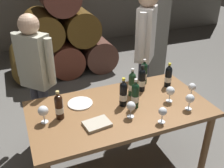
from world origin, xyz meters
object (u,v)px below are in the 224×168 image
at_px(taster_seated_left, 36,72).
at_px(wine_glass_4, 163,112).
at_px(wine_bottle_2, 168,76).
at_px(wine_glass_1, 43,111).
at_px(wine_bottle_1, 123,94).
at_px(wine_bottle_6, 142,80).
at_px(tasting_notebook, 97,124).
at_px(wine_glass_0, 192,87).
at_px(wine_bottle_3, 59,107).
at_px(wine_glass_2, 170,91).
at_px(wine_bottle_4, 132,84).
at_px(wine_bottle_5, 135,95).
at_px(serving_plate, 80,103).
at_px(wine_glass_3, 190,99).
at_px(wine_glass_5, 131,106).
at_px(wine_bottle_0, 144,73).
at_px(sommelier_presenting, 145,45).
at_px(dining_table, 120,115).

bearing_deg(taster_seated_left, wine_glass_4, -49.83).
bearing_deg(wine_bottle_2, wine_glass_1, -173.37).
height_order(wine_bottle_1, wine_bottle_6, wine_bottle_1).
height_order(wine_glass_1, tasting_notebook, wine_glass_1).
xyz_separation_m(wine_glass_0, wine_glass_4, (-0.50, -0.26, -0.00)).
height_order(wine_bottle_1, tasting_notebook, wine_bottle_1).
bearing_deg(wine_bottle_3, wine_glass_2, -6.80).
relative_size(wine_bottle_4, wine_bottle_5, 1.00).
bearing_deg(serving_plate, wine_bottle_2, -0.46).
bearing_deg(taster_seated_left, serving_plate, -58.02).
bearing_deg(wine_bottle_1, wine_glass_3, -28.23).
distance_m(wine_bottle_4, wine_glass_5, 0.38).
height_order(wine_bottle_0, wine_glass_3, wine_bottle_0).
bearing_deg(wine_bottle_1, wine_bottle_6, 32.38).
distance_m(wine_bottle_1, wine_glass_1, 0.74).
bearing_deg(wine_glass_2, wine_bottle_0, 97.52).
distance_m(wine_bottle_2, tasting_notebook, 1.01).
bearing_deg(wine_bottle_1, wine_bottle_2, 15.34).
bearing_deg(wine_glass_5, taster_seated_left, 127.50).
xyz_separation_m(wine_bottle_6, tasting_notebook, (-0.63, -0.39, -0.11)).
relative_size(wine_bottle_1, taster_seated_left, 0.19).
distance_m(wine_glass_3, taster_seated_left, 1.59).
distance_m(wine_glass_2, wine_glass_5, 0.47).
xyz_separation_m(wine_bottle_0, wine_bottle_5, (-0.30, -0.39, 0.00)).
bearing_deg(taster_seated_left, sommelier_presenting, 1.30).
bearing_deg(wine_glass_4, wine_glass_5, 141.18).
bearing_deg(wine_glass_2, wine_bottle_2, 60.60).
xyz_separation_m(wine_bottle_3, wine_glass_0, (1.30, -0.13, -0.01)).
distance_m(wine_glass_3, wine_glass_4, 0.35).
xyz_separation_m(wine_bottle_3, wine_bottle_5, (0.69, -0.09, 0.01)).
bearing_deg(serving_plate, wine_glass_3, -26.84).
xyz_separation_m(wine_glass_4, wine_glass_5, (-0.21, 0.17, 0.01)).
xyz_separation_m(wine_bottle_6, taster_seated_left, (-1.00, 0.51, 0.04)).
bearing_deg(wine_bottle_2, wine_bottle_6, 175.77).
distance_m(wine_bottle_6, wine_glass_4, 0.57).
distance_m(tasting_notebook, taster_seated_left, 0.98).
bearing_deg(wine_glass_5, wine_bottle_4, 62.73).
relative_size(wine_glass_0, wine_glass_1, 0.93).
xyz_separation_m(wine_bottle_4, serving_plate, (-0.53, 0.03, -0.12)).
bearing_deg(wine_glass_3, serving_plate, 153.16).
xyz_separation_m(dining_table, wine_bottle_4, (0.20, 0.16, 0.22)).
relative_size(wine_glass_3, tasting_notebook, 0.71).
bearing_deg(wine_glass_3, wine_bottle_4, 131.53).
bearing_deg(wine_bottle_1, wine_glass_4, -61.72).
bearing_deg(wine_glass_1, serving_plate, 24.16).
xyz_separation_m(wine_bottle_3, taster_seated_left, (-0.10, 0.68, 0.04)).
height_order(dining_table, wine_glass_4, wine_glass_4).
xyz_separation_m(tasting_notebook, taster_seated_left, (-0.37, 0.90, 0.15)).
relative_size(serving_plate, sommelier_presenting, 0.14).
height_order(wine_bottle_2, tasting_notebook, wine_bottle_2).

